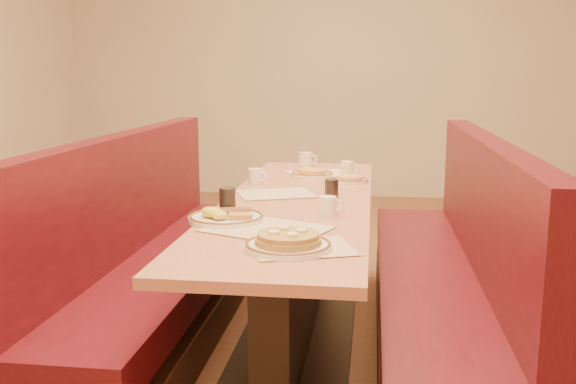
# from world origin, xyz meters

# --- Properties ---
(ground) EXTENTS (8.00, 8.00, 0.00)m
(ground) POSITION_xyz_m (0.00, 0.00, 0.00)
(ground) COLOR #9E6647
(ground) RESTS_ON ground
(diner_table) EXTENTS (0.70, 2.50, 0.75)m
(diner_table) POSITION_xyz_m (0.00, 0.00, 0.37)
(diner_table) COLOR black
(diner_table) RESTS_ON ground
(booth_left) EXTENTS (0.55, 2.50, 1.05)m
(booth_left) POSITION_xyz_m (-0.73, 0.00, 0.36)
(booth_left) COLOR #4C3326
(booth_left) RESTS_ON ground
(booth_right) EXTENTS (0.55, 2.50, 1.05)m
(booth_right) POSITION_xyz_m (0.73, 0.00, 0.36)
(booth_right) COLOR #4C3326
(booth_right) RESTS_ON ground
(placemat_near_left) EXTENTS (0.54, 0.48, 0.00)m
(placemat_near_left) POSITION_xyz_m (-0.05, -0.61, 0.75)
(placemat_near_left) COLOR beige
(placemat_near_left) RESTS_ON diner_table
(placemat_near_right) EXTENTS (0.41, 0.36, 0.00)m
(placemat_near_right) POSITION_xyz_m (0.12, -0.87, 0.75)
(placemat_near_right) COLOR beige
(placemat_near_right) RESTS_ON diner_table
(placemat_far_left) EXTENTS (0.44, 0.38, 0.00)m
(placemat_far_left) POSITION_xyz_m (-0.12, 0.11, 0.75)
(placemat_far_left) COLOR beige
(placemat_far_left) RESTS_ON diner_table
(placemat_far_right) EXTENTS (0.47, 0.41, 0.00)m
(placemat_far_right) POSITION_xyz_m (0.05, 0.79, 0.75)
(placemat_far_right) COLOR beige
(placemat_far_right) RESTS_ON diner_table
(pancake_plate) EXTENTS (0.31, 0.31, 0.07)m
(pancake_plate) POSITION_xyz_m (0.07, -0.88, 0.77)
(pancake_plate) COLOR white
(pancake_plate) RESTS_ON diner_table
(eggs_plate) EXTENTS (0.31, 0.31, 0.06)m
(eggs_plate) POSITION_xyz_m (-0.24, -0.49, 0.77)
(eggs_plate) COLOR white
(eggs_plate) RESTS_ON diner_table
(extra_plate_mid) EXTENTS (0.20, 0.20, 0.04)m
(extra_plate_mid) POSITION_xyz_m (0.24, 0.54, 0.76)
(extra_plate_mid) COLOR white
(extra_plate_mid) RESTS_ON diner_table
(extra_plate_far) EXTENTS (0.25, 0.25, 0.05)m
(extra_plate_far) POSITION_xyz_m (0.00, 0.71, 0.77)
(extra_plate_far) COLOR white
(extra_plate_far) RESTS_ON diner_table
(coffee_mug_a) EXTENTS (0.11, 0.08, 0.08)m
(coffee_mug_a) POSITION_xyz_m (0.17, -0.33, 0.79)
(coffee_mug_a) COLOR white
(coffee_mug_a) RESTS_ON diner_table
(coffee_mug_b) EXTENTS (0.11, 0.08, 0.08)m
(coffee_mug_b) POSITION_xyz_m (-0.28, 0.40, 0.79)
(coffee_mug_b) COLOR white
(coffee_mug_b) RESTS_ON diner_table
(coffee_mug_c) EXTENTS (0.11, 0.08, 0.08)m
(coffee_mug_c) POSITION_xyz_m (0.21, 0.76, 0.79)
(coffee_mug_c) COLOR white
(coffee_mug_c) RESTS_ON diner_table
(coffee_mug_d) EXTENTS (0.12, 0.08, 0.09)m
(coffee_mug_d) POSITION_xyz_m (-0.07, 1.10, 0.80)
(coffee_mug_d) COLOR white
(coffee_mug_d) RESTS_ON diner_table
(soda_tumbler_near) EXTENTS (0.07, 0.07, 0.10)m
(soda_tumbler_near) POSITION_xyz_m (-0.28, -0.27, 0.80)
(soda_tumbler_near) COLOR black
(soda_tumbler_near) RESTS_ON diner_table
(soda_tumbler_mid) EXTENTS (0.07, 0.07, 0.09)m
(soda_tumbler_mid) POSITION_xyz_m (0.16, 0.07, 0.80)
(soda_tumbler_mid) COLOR black
(soda_tumbler_mid) RESTS_ON diner_table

